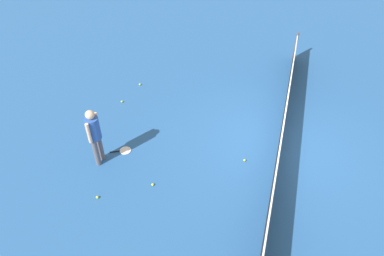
% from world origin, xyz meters
% --- Properties ---
extents(ground_plane, '(40.00, 40.00, 0.00)m').
position_xyz_m(ground_plane, '(0.00, 0.00, 0.00)').
color(ground_plane, '#265693').
extents(court_net, '(10.09, 0.09, 1.07)m').
position_xyz_m(court_net, '(0.00, 0.00, 0.50)').
color(court_net, '#4C4C51').
rests_on(court_net, ground_plane).
extents(player_near_side, '(0.52, 0.34, 1.70)m').
position_xyz_m(player_near_side, '(1.98, -4.50, 1.01)').
color(player_near_side, '#595960').
rests_on(player_near_side, ground_plane).
extents(tennis_racket_near_player, '(0.42, 0.60, 0.03)m').
position_xyz_m(tennis_racket_near_player, '(1.45, -4.06, 0.01)').
color(tennis_racket_near_player, white).
rests_on(tennis_racket_near_player, ground_plane).
extents(tennis_ball_near_player, '(0.07, 0.07, 0.07)m').
position_xyz_m(tennis_ball_near_player, '(-0.58, -5.07, 0.03)').
color(tennis_ball_near_player, '#C6E033').
rests_on(tennis_ball_near_player, ground_plane).
extents(tennis_ball_by_net, '(0.07, 0.07, 0.07)m').
position_xyz_m(tennis_ball_by_net, '(0.89, -0.81, 0.03)').
color(tennis_ball_by_net, '#C6E033').
rests_on(tennis_ball_by_net, ground_plane).
extents(tennis_ball_midcourt, '(0.07, 0.07, 0.07)m').
position_xyz_m(tennis_ball_midcourt, '(3.12, -4.00, 0.03)').
color(tennis_ball_midcourt, '#C6E033').
rests_on(tennis_ball_midcourt, ground_plane).
extents(tennis_ball_baseline, '(0.07, 0.07, 0.07)m').
position_xyz_m(tennis_ball_baseline, '(-1.66, -4.90, 0.03)').
color(tennis_ball_baseline, '#C6E033').
rests_on(tennis_ball_baseline, ground_plane).
extents(tennis_ball_stray_left, '(0.07, 0.07, 0.07)m').
position_xyz_m(tennis_ball_stray_left, '(2.37, -2.86, 0.03)').
color(tennis_ball_stray_left, '#C6E033').
rests_on(tennis_ball_stray_left, ground_plane).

